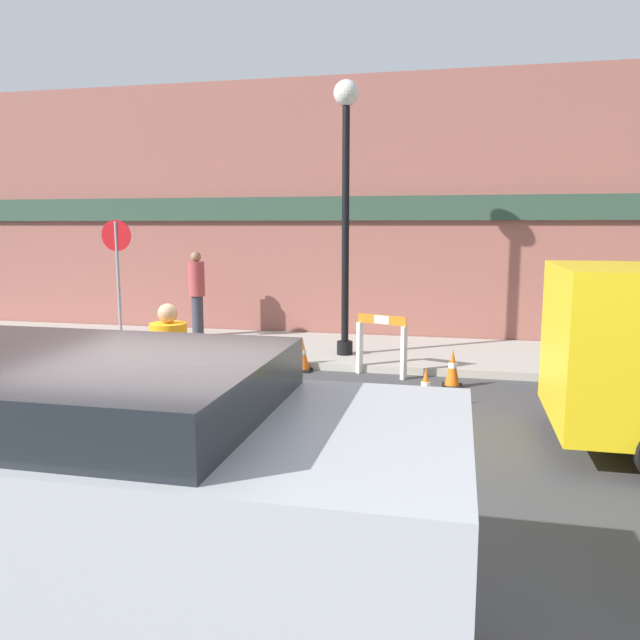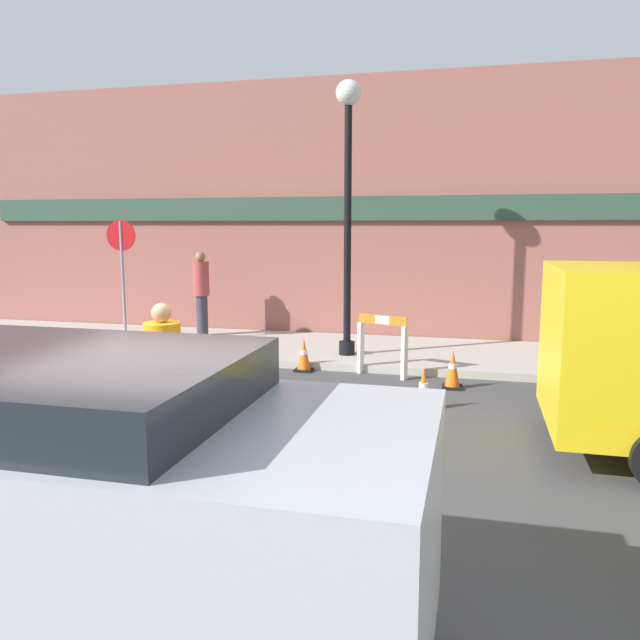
# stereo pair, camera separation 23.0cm
# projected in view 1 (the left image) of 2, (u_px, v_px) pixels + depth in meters

# --- Properties ---
(ground_plane) EXTENTS (60.00, 60.00, 0.00)m
(ground_plane) POSITION_uv_depth(u_px,v_px,m) (169.00, 466.00, 6.42)
(ground_plane) COLOR #424244
(sidewalk_slab) EXTENTS (18.00, 2.95, 0.13)m
(sidewalk_slab) POSITION_uv_depth(u_px,v_px,m) (307.00, 349.00, 12.17)
(sidewalk_slab) COLOR #ADA89E
(sidewalk_slab) RESTS_ON ground_plane
(storefront_facade) EXTENTS (18.00, 0.22, 5.50)m
(storefront_facade) POSITION_uv_depth(u_px,v_px,m) (323.00, 211.00, 13.26)
(storefront_facade) COLOR #93564C
(storefront_facade) RESTS_ON ground_plane
(streetlamp_post) EXTENTS (0.44, 0.44, 4.78)m
(streetlamp_post) POSITION_uv_depth(u_px,v_px,m) (346.00, 181.00, 10.86)
(streetlamp_post) COLOR black
(streetlamp_post) RESTS_ON sidewalk_slab
(stop_sign) EXTENTS (0.60, 0.06, 2.43)m
(stop_sign) POSITION_uv_depth(u_px,v_px,m) (117.00, 262.00, 12.04)
(stop_sign) COLOR gray
(stop_sign) RESTS_ON sidewalk_slab
(barricade_0) EXTENTS (0.86, 0.42, 1.01)m
(barricade_0) POSITION_uv_depth(u_px,v_px,m) (381.00, 343.00, 10.18)
(barricade_0) COLOR white
(barricade_0) RESTS_ON ground_plane
(barricade_1) EXTENTS (0.73, 0.51, 1.04)m
(barricade_1) POSITION_uv_depth(u_px,v_px,m) (199.00, 382.00, 7.64)
(barricade_1) COLOR white
(barricade_1) RESTS_ON ground_plane
(traffic_cone_0) EXTENTS (0.30, 0.30, 0.58)m
(traffic_cone_0) POSITION_uv_depth(u_px,v_px,m) (426.00, 389.00, 8.37)
(traffic_cone_0) COLOR black
(traffic_cone_0) RESTS_ON ground_plane
(traffic_cone_1) EXTENTS (0.30, 0.30, 0.68)m
(traffic_cone_1) POSITION_uv_depth(u_px,v_px,m) (138.00, 388.00, 8.24)
(traffic_cone_1) COLOR black
(traffic_cone_1) RESTS_ON ground_plane
(traffic_cone_2) EXTENTS (0.30, 0.30, 0.46)m
(traffic_cone_2) POSITION_uv_depth(u_px,v_px,m) (174.00, 372.00, 9.62)
(traffic_cone_2) COLOR black
(traffic_cone_2) RESTS_ON ground_plane
(traffic_cone_3) EXTENTS (0.30, 0.30, 0.60)m
(traffic_cone_3) POSITION_uv_depth(u_px,v_px,m) (452.00, 369.00, 9.48)
(traffic_cone_3) COLOR black
(traffic_cone_3) RESTS_ON ground_plane
(traffic_cone_4) EXTENTS (0.30, 0.30, 0.56)m
(traffic_cone_4) POSITION_uv_depth(u_px,v_px,m) (303.00, 355.00, 10.56)
(traffic_cone_4) COLOR black
(traffic_cone_4) RESTS_ON ground_plane
(person_worker) EXTENTS (0.48, 0.48, 1.65)m
(person_worker) POSITION_uv_depth(u_px,v_px,m) (170.00, 377.00, 6.55)
(person_worker) COLOR #33333D
(person_worker) RESTS_ON ground_plane
(person_pedestrian) EXTENTS (0.44, 0.44, 1.78)m
(person_pedestrian) POSITION_uv_depth(u_px,v_px,m) (197.00, 291.00, 13.07)
(person_pedestrian) COLOR #33333D
(person_pedestrian) RESTS_ON sidewalk_slab
(parked_car_1) EXTENTS (4.36, 1.87, 1.80)m
(parked_car_1) POSITION_uv_depth(u_px,v_px,m) (50.00, 499.00, 3.32)
(parked_car_1) COLOR #B7BABF
(parked_car_1) RESTS_ON ground_plane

